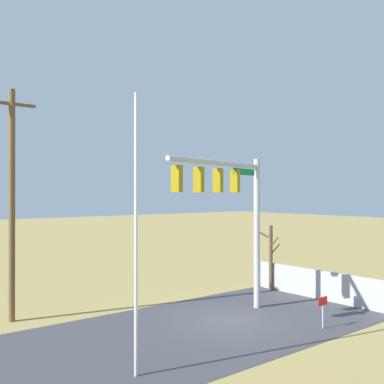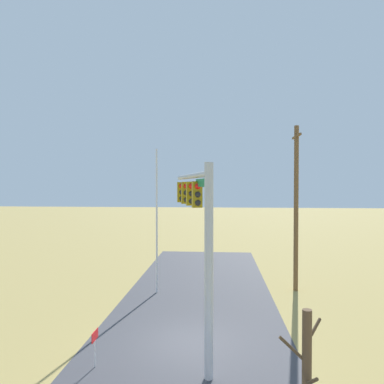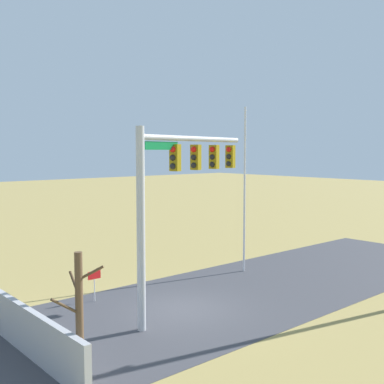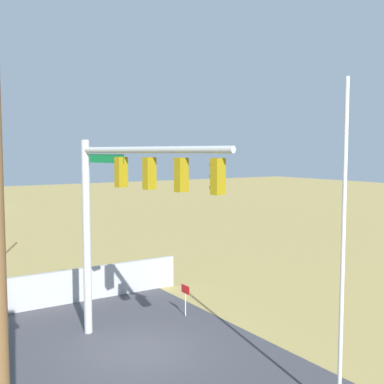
{
  "view_description": "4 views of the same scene",
  "coord_description": "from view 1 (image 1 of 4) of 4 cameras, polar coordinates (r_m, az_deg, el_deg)",
  "views": [
    {
      "loc": [
        -12.86,
        -13.43,
        5.22
      ],
      "look_at": [
        -1.6,
        0.56,
        5.27
      ],
      "focal_mm": 42.4,
      "sensor_mm": 36.0,
      "label": 1
    },
    {
      "loc": [
        13.09,
        1.12,
        6.08
      ],
      "look_at": [
        -1.27,
        -0.0,
        5.79
      ],
      "focal_mm": 32.25,
      "sensor_mm": 36.0,
      "label": 2
    },
    {
      "loc": [
        11.39,
        13.68,
        5.99
      ],
      "look_at": [
        -0.73,
        -0.24,
        4.4
      ],
      "focal_mm": 45.03,
      "sensor_mm": 36.0,
      "label": 3
    },
    {
      "loc": [
        -13.52,
        6.72,
        6.38
      ],
      "look_at": [
        -1.76,
        -0.86,
        5.21
      ],
      "focal_mm": 45.21,
      "sensor_mm": 36.0,
      "label": 4
    }
  ],
  "objects": [
    {
      "name": "signal_mast",
      "position": [
        19.09,
        5.21,
        -1.14
      ],
      "size": [
        6.35,
        1.86,
        6.79
      ],
      "color": "#B2B5BA",
      "rests_on": "ground_plane"
    },
    {
      "name": "utility_pole",
      "position": [
        19.85,
        -21.72,
        -1.07
      ],
      "size": [
        1.9,
        0.26,
        9.47
      ],
      "color": "brown",
      "rests_on": "ground_plane"
    },
    {
      "name": "flagpole",
      "position": [
        13.07,
        -7.07,
        -5.29
      ],
      "size": [
        0.1,
        0.1,
        8.1
      ],
      "primitive_type": "cylinder",
      "color": "silver",
      "rests_on": "ground_plane"
    },
    {
      "name": "sidewalk_corner",
      "position": [
        22.24,
        9.97,
        -13.72
      ],
      "size": [
        6.0,
        6.0,
        0.01
      ],
      "primitive_type": "cube",
      "color": "#B7B5AD",
      "rests_on": "ground_plane"
    },
    {
      "name": "bare_tree",
      "position": [
        25.08,
        9.89,
        -7.99
      ],
      "size": [
        1.27,
        1.02,
        3.48
      ],
      "color": "brown",
      "rests_on": "ground_plane"
    },
    {
      "name": "road_surface",
      "position": [
        16.92,
        -5.43,
        -18.12
      ],
      "size": [
        28.0,
        8.0,
        0.01
      ],
      "primitive_type": "cube",
      "color": "#3D3D42",
      "rests_on": "ground_plane"
    },
    {
      "name": "open_sign",
      "position": [
        18.68,
        16.12,
        -13.5
      ],
      "size": [
        0.56,
        0.04,
        1.22
      ],
      "color": "silver",
      "rests_on": "ground_plane"
    },
    {
      "name": "retaining_fence",
      "position": [
        23.35,
        16.76,
        -11.29
      ],
      "size": [
        0.2,
        8.56,
        1.42
      ],
      "primitive_type": "cube",
      "color": "#A8A8AD",
      "rests_on": "ground_plane"
    },
    {
      "name": "ground_plane",
      "position": [
        19.32,
        4.92,
        -15.84
      ],
      "size": [
        160.0,
        160.0,
        0.0
      ],
      "primitive_type": "plane",
      "color": "#9E894C"
    }
  ]
}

